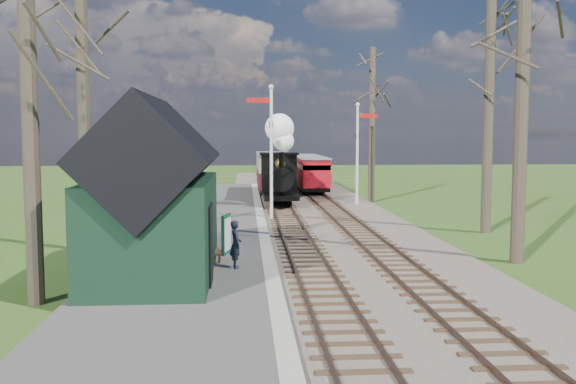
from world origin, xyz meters
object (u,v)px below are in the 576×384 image
Objects in this scene: bench at (208,245)px; person at (236,244)px; semaphore_near at (270,142)px; red_carriage_a at (313,174)px; semaphore_far at (359,146)px; locomotive at (280,167)px; coach at (275,171)px; sign_board at (226,234)px; station_shed at (155,199)px; red_carriage_b at (305,169)px.

bench is 1.20× the size of person.
red_carriage_a is at bearing 75.43° from semaphore_near.
semaphore_far is 17.64m from bench.
person is (0.86, -1.37, 0.25)m from bench.
semaphore_far is 1.18× the size of locomotive.
coach is at bearing 81.97° from bench.
semaphore_far is at bearing 64.83° from bench.
coach is at bearing 83.13° from sign_board.
red_carriage_a is (2.61, 7.25, -0.85)m from locomotive.
semaphore_near is at bearing 79.08° from sign_board.
station_shed is 18.22m from locomotive.
station_shed is 2.68m from person.
semaphore_far is 7.45m from red_carriage_a.
red_carriage_b is at bearing 77.24° from station_shed.
semaphore_far is at bearing -52.88° from coach.
coach is at bearing -155.56° from red_carriage_a.
semaphore_near reaches higher than locomotive.
bench is at bearing 21.66° from person.
red_carriage_b is at bearing 68.74° from coach.
sign_board is at bearing -103.09° from red_carriage_a.
locomotive is 3.87× the size of sign_board.
red_carriage_a is 22.53m from sign_board.
station_shed reaches higher than red_carriage_b.
coach is 1.68× the size of red_carriage_b.
coach is 2.87m from red_carriage_a.
station_shed is at bearing -120.71° from sign_board.
station_shed is 31.25m from red_carriage_b.
station_shed is 3.80m from sign_board.
sign_board is (-6.87, -14.98, -2.52)m from semaphore_far.
coach reaches higher than red_carriage_b.
coach is at bearing 89.89° from locomotive.
red_carriage_a is (2.60, 1.18, -0.25)m from coach.
sign_board is (-2.49, -14.69, -1.40)m from locomotive.
coach is 4.78× the size of bench.
semaphore_near reaches higher than person.
semaphore_near is 4.96× the size of sign_board.
red_carriage_b reaches higher than sign_board.
semaphore_far is at bearing 3.79° from locomotive.
station_shed is at bearing -119.44° from bench.
person is at bearing -95.43° from coach.
red_carriage_a is at bearing 24.44° from coach.
red_carriage_b is 28.80m from bench.
coach is at bearing 79.76° from station_shed.
semaphore_far reaches higher than bench.
red_carriage_a is 23.44m from bench.
semaphore_near is 1.34× the size of red_carriage_b.
sign_board reaches higher than bench.
semaphore_far is 1.23× the size of red_carriage_b.
sign_board is 0.98m from bench.
semaphore_far is 4.54m from locomotive.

